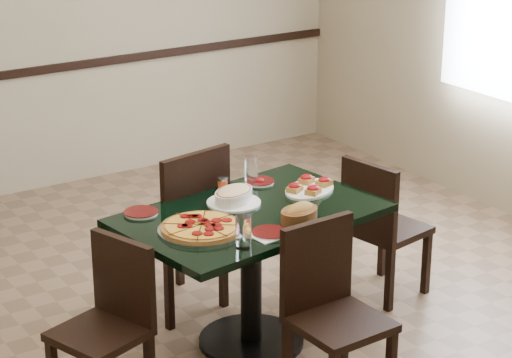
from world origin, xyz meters
TOP-DOWN VIEW (x-y plane):
  - floor at (0.00, 0.00)m, footprint 5.50×5.50m
  - room_shell at (1.02, 1.73)m, footprint 5.50×5.50m
  - main_table at (-0.01, -0.10)m, footprint 1.40×1.00m
  - chair_far at (-0.13, 0.41)m, footprint 0.53×0.53m
  - chair_near at (0.03, -0.71)m, footprint 0.42×0.42m
  - chair_right at (0.90, -0.03)m, footprint 0.45×0.45m
  - chair_left at (-0.86, -0.20)m, footprint 0.48×0.48m
  - pepperoni_pizza at (-0.35, -0.18)m, footprint 0.42×0.42m
  - lasagna_casserole at (-0.03, 0.04)m, footprint 0.30×0.28m
  - bread_basket at (0.12, -0.33)m, footprint 0.25×0.20m
  - bruschetta_platter at (0.41, -0.02)m, footprint 0.41×0.36m
  - side_plate_near at (-0.10, -0.39)m, footprint 0.17×0.17m
  - side_plate_far_r at (0.25, 0.23)m, footprint 0.16×0.16m
  - side_plate_far_l at (-0.49, 0.17)m, footprint 0.17×0.17m
  - napkin_setting at (-0.12, -0.40)m, footprint 0.16×0.16m
  - water_glass_a at (0.22, 0.26)m, footprint 0.07×0.07m
  - water_glass_b at (-0.29, -0.46)m, footprint 0.07×0.07m
  - pepper_shaker at (-0.01, 0.19)m, footprint 0.05×0.05m

SIDE VIEW (x-z plane):
  - floor at x=0.00m, z-range 0.00..0.00m
  - chair_left at x=-0.86m, z-range 0.04..0.85m
  - chair_right at x=0.90m, z-range 0.05..0.88m
  - chair_near at x=0.03m, z-range 0.05..0.92m
  - chair_far at x=-0.13m, z-range 0.06..1.03m
  - main_table at x=-0.01m, z-range 0.19..0.94m
  - napkin_setting at x=-0.12m, z-range 0.75..0.76m
  - side_plate_far_l at x=-0.49m, z-range 0.75..0.77m
  - side_plate_near at x=-0.10m, z-range 0.75..0.77m
  - side_plate_far_r at x=0.25m, z-range 0.75..0.77m
  - pepperoni_pizza at x=-0.35m, z-range 0.75..0.79m
  - bruschetta_platter at x=0.41m, z-range 0.75..0.80m
  - bread_basket at x=0.12m, z-range 0.74..0.84m
  - lasagna_casserole at x=-0.03m, z-range 0.75..0.84m
  - pepper_shaker at x=-0.01m, z-range 0.75..0.84m
  - water_glass_a at x=0.22m, z-range 0.75..0.90m
  - water_glass_b at x=-0.29m, z-range 0.75..0.91m
  - room_shell at x=1.02m, z-range -1.58..3.92m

